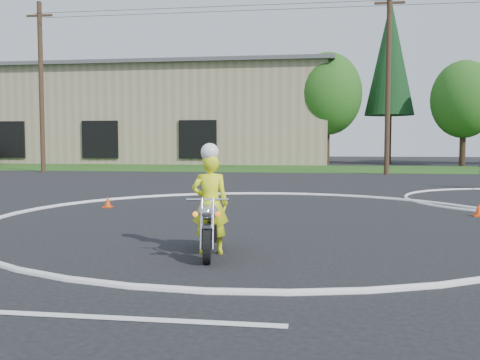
# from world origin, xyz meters

# --- Properties ---
(ground) EXTENTS (120.00, 120.00, 0.00)m
(ground) POSITION_xyz_m (0.00, 0.00, 0.00)
(ground) COLOR black
(ground) RESTS_ON ground
(grass_strip) EXTENTS (120.00, 10.00, 0.02)m
(grass_strip) POSITION_xyz_m (0.00, 27.00, 0.01)
(grass_strip) COLOR #1E4714
(grass_strip) RESTS_ON ground
(course_markings) EXTENTS (19.05, 19.05, 0.12)m
(course_markings) POSITION_xyz_m (2.17, 4.35, 0.01)
(course_markings) COLOR silver
(course_markings) RESTS_ON ground
(primary_motorcycle) EXTENTS (0.62, 1.77, 0.93)m
(primary_motorcycle) POSITION_xyz_m (-0.39, -0.93, 0.45)
(primary_motorcycle) COLOR black
(primary_motorcycle) RESTS_ON ground
(rider_primary_grp) EXTENTS (0.62, 0.46, 1.73)m
(rider_primary_grp) POSITION_xyz_m (-0.40, -0.80, 0.84)
(rider_primary_grp) COLOR #EBFC1A
(rider_primary_grp) RESTS_ON ground
(traffic_cones) EXTENTS (17.81, 12.06, 0.30)m
(traffic_cones) POSITION_xyz_m (4.51, 3.38, 0.14)
(traffic_cones) COLOR red
(traffic_cones) RESTS_ON ground
(warehouse) EXTENTS (41.00, 17.00, 8.30)m
(warehouse) POSITION_xyz_m (-18.00, 39.99, 4.16)
(warehouse) COLOR tan
(warehouse) RESTS_ON ground
(utility_poles) EXTENTS (41.60, 1.12, 10.00)m
(utility_poles) POSITION_xyz_m (5.00, 21.00, 5.20)
(utility_poles) COLOR #473321
(utility_poles) RESTS_ON ground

